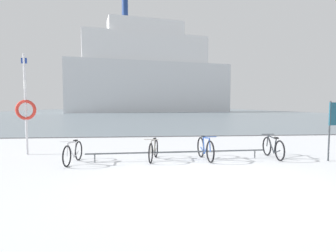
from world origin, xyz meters
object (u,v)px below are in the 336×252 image
at_px(bicycle_1, 154,150).
at_px(bicycle_2, 205,149).
at_px(bicycle_0, 73,153).
at_px(bicycle_3, 273,148).
at_px(rescue_post, 26,107).
at_px(info_sign, 335,120).
at_px(ferry_ship, 149,75).

height_order(bicycle_1, bicycle_2, bicycle_2).
height_order(bicycle_0, bicycle_3, bicycle_3).
bearing_deg(bicycle_2, rescue_post, 165.75).
xyz_separation_m(bicycle_1, info_sign, (5.95, -0.61, 0.99)).
bearing_deg(rescue_post, ferry_ship, 84.23).
distance_m(bicycle_0, bicycle_1, 2.56).
bearing_deg(bicycle_1, ferry_ship, 88.54).
height_order(bicycle_0, rescue_post, rescue_post).
relative_size(rescue_post, ferry_ship, 0.09).
height_order(bicycle_2, ferry_ship, ferry_ship).
distance_m(bicycle_0, bicycle_2, 4.28).
distance_m(bicycle_1, ferry_ship, 63.75).
bearing_deg(bicycle_3, rescue_post, 170.06).
bearing_deg(bicycle_2, bicycle_3, 1.88).
height_order(bicycle_3, ferry_ship, ferry_ship).
bearing_deg(ferry_ship, info_sign, -86.10).
bearing_deg(ferry_ship, bicycle_0, -93.75).
distance_m(bicycle_2, ferry_ship, 63.81).
height_order(bicycle_1, bicycle_3, bicycle_3).
xyz_separation_m(bicycle_0, bicycle_1, (2.54, 0.28, -0.00)).
bearing_deg(bicycle_1, bicycle_0, -173.66).
xyz_separation_m(bicycle_0, ferry_ship, (4.15, 63.36, 9.12)).
bearing_deg(bicycle_0, ferry_ship, 86.25).
bearing_deg(ferry_ship, rescue_post, -95.77).
relative_size(bicycle_1, ferry_ship, 0.04).
bearing_deg(rescue_post, bicycle_1, -18.25).
bearing_deg(rescue_post, bicycle_0, -41.01).
xyz_separation_m(bicycle_1, bicycle_3, (4.13, -0.01, 0.02)).
height_order(bicycle_1, ferry_ship, ferry_ship).
bearing_deg(bicycle_2, bicycle_0, -177.42).
bearing_deg(bicycle_1, bicycle_3, -0.16).
xyz_separation_m(bicycle_1, ferry_ship, (1.61, 63.07, 9.12)).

